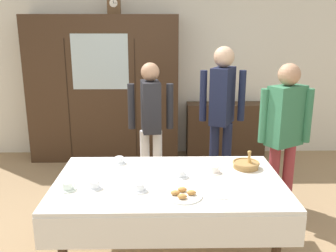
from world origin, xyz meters
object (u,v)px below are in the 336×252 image
Objects in this scene: bookshelf_low at (225,130)px; spoon_near_left at (100,171)px; tea_cup_near_right at (68,187)px; person_behind_table_left at (151,116)px; bread_basket at (246,164)px; person_behind_table_right at (285,127)px; person_beside_shelf at (222,106)px; tea_cup_far_left at (140,188)px; book_stack at (226,100)px; spoon_mid_left at (222,199)px; tea_cup_front_edge at (181,174)px; tea_cup_near_left at (94,185)px; tea_cup_mid_right at (119,161)px; tea_cup_center at (214,170)px; wall_cabinet at (104,89)px; spoon_center at (215,165)px; dining_table at (169,191)px; mantel_clock at (114,5)px; pastry_plate at (183,195)px.

spoon_near_left is (-1.51, -2.41, 0.32)m from bookshelf_low.
person_behind_table_left is (0.60, 1.50, 0.19)m from tea_cup_near_right.
person_behind_table_right is at bearing 43.23° from bread_basket.
tea_cup_far_left is at bearing -119.52° from person_beside_shelf.
book_stack is 1.81× the size of spoon_mid_left.
tea_cup_front_edge is 1.00× the size of tea_cup_near_left.
tea_cup_mid_right is 1.00× the size of tea_cup_near_left.
person_behind_table_right reaches higher than bread_basket.
spoon_mid_left is (-0.01, -0.50, -0.02)m from tea_cup_center.
wall_cabinet reaches higher than spoon_center.
spoon_mid_left is (-0.53, -2.97, -0.15)m from book_stack.
tea_cup_near_right is 0.07× the size of person_beside_shelf.
person_behind_table_right is (1.06, 0.64, 0.22)m from tea_cup_front_edge.
tea_cup_front_edge is at bearing -31.02° from tea_cup_mid_right.
wall_cabinet is 1.85× the size of bookshelf_low.
tea_cup_far_left is at bearing -47.27° from spoon_near_left.
person_behind_table_left is at bearing -130.51° from bookshelf_low.
wall_cabinet is at bearing 109.15° from dining_table.
person_behind_table_right reaches higher than tea_cup_front_edge.
person_behind_table_right is (0.47, 0.44, 0.22)m from bread_basket.
bookshelf_low is 2.70m from tea_cup_front_edge.
mantel_clock is at bearing 114.59° from tea_cup_center.
wall_cabinet is 16.60× the size of tea_cup_far_left.
tea_cup_mid_right is at bearing 76.00° from tea_cup_near_left.
tea_cup_far_left is 1.00× the size of tea_cup_center.
tea_cup_near_right is 1.53m from bread_basket.
wall_cabinet reaches higher than spoon_mid_left.
person_behind_table_right is at bearing 26.05° from tea_cup_near_left.
spoon_center is at bearing 86.72° from spoon_mid_left.
book_stack reaches higher than tea_cup_far_left.
tea_cup_center is 0.07× the size of person_beside_shelf.
tea_cup_front_edge is 1.09× the size of spoon_near_left.
bookshelf_low is 0.67× the size of person_beside_shelf.
spoon_near_left is at bearing -82.70° from wall_cabinet.
bookshelf_low is 1.47m from person_beside_shelf.
spoon_center and spoon_near_left have the same top height.
person_behind_table_left is at bearing 179.69° from person_beside_shelf.
tea_cup_front_edge is 1.31m from person_behind_table_left.
book_stack is 3.02m from spoon_mid_left.
dining_table is at bearing -140.06° from spoon_center.
mantel_clock is 0.14× the size of person_beside_shelf.
bread_basket is at bearing -87.13° from person_beside_shelf.
dining_table is at bearing -109.06° from bookshelf_low.
tea_cup_far_left reaches higher than spoon_mid_left.
person_behind_table_left is 0.97× the size of person_behind_table_right.
tea_cup_center is 0.97m from person_behind_table_right.
person_behind_table_right is (1.06, 1.00, 0.24)m from pastry_plate.
tea_cup_far_left is 1.00× the size of tea_cup_near_right.
person_behind_table_left is (-1.10, -1.28, 0.53)m from bookshelf_low.
wall_cabinet is 18.14× the size of spoon_mid_left.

